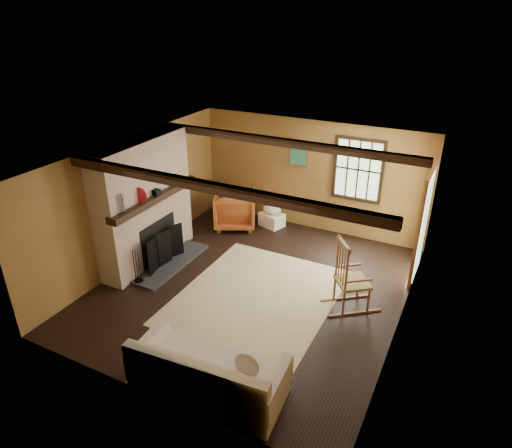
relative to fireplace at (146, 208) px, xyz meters
The scene contains 10 objects.
ground 2.48m from the fireplace, ahead, with size 5.50×5.50×0.00m, color black.
room_envelope 2.52m from the fireplace, ahead, with size 5.02×5.52×2.44m.
fireplace is the anchor object (origin of this frame).
rug 2.67m from the fireplace, ahead, with size 2.50×3.00×0.01m, color #D0BC8A.
rocking_chair 3.94m from the fireplace, ahead, with size 0.99×0.91×1.24m.
sofa 3.81m from the fireplace, 40.22° to the right, with size 2.01×1.01×0.79m.
firewood_pile 2.73m from the fireplace, 83.99° to the left, with size 0.67×0.12×0.25m.
laundry_basket 2.98m from the fireplace, 58.34° to the left, with size 0.50×0.38×0.30m, color white.
basket_pillow 2.91m from the fireplace, 58.34° to the left, with size 0.40×0.32×0.20m, color beige.
armchair 2.27m from the fireplace, 69.64° to the left, with size 0.88×0.90×0.82m, color #BF6026.
Camera 1 is at (3.11, -5.98, 4.57)m, focal length 32.00 mm.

